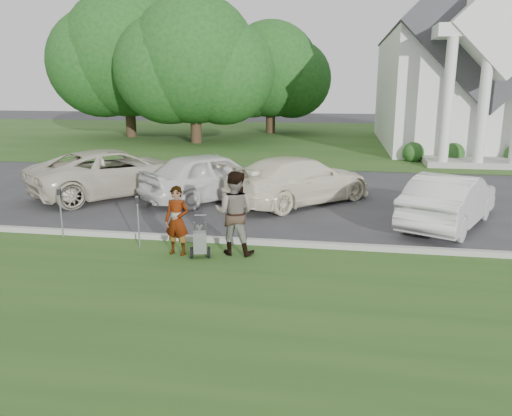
% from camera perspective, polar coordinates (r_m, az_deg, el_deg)
% --- Properties ---
extents(ground, '(120.00, 120.00, 0.00)m').
position_cam_1_polar(ground, '(11.91, 0.64, -5.10)').
color(ground, '#333335').
rests_on(ground, ground).
extents(grass_strip, '(80.00, 7.00, 0.01)m').
position_cam_1_polar(grass_strip, '(9.17, -2.34, -11.10)').
color(grass_strip, '#264F1B').
rests_on(grass_strip, ground).
extents(church_lawn, '(80.00, 30.00, 0.01)m').
position_cam_1_polar(church_lawn, '(38.36, 7.01, 8.01)').
color(church_lawn, '#264F1B').
rests_on(church_lawn, ground).
extents(curb, '(80.00, 0.18, 0.15)m').
position_cam_1_polar(curb, '(12.40, 1.04, -3.96)').
color(curb, '#9E9E93').
rests_on(curb, ground).
extents(church, '(9.19, 19.00, 24.10)m').
position_cam_1_polar(church, '(35.06, 22.47, 16.27)').
color(church, white).
rests_on(church, ground).
extents(tree_left, '(10.63, 8.40, 9.71)m').
position_cam_1_polar(tree_left, '(34.54, -7.08, 15.85)').
color(tree_left, '#332316').
rests_on(tree_left, ground).
extents(tree_far, '(11.64, 9.20, 10.73)m').
position_cam_1_polar(tree_far, '(39.45, -14.54, 16.12)').
color(tree_far, '#332316').
rests_on(tree_far, ground).
extents(tree_back, '(9.61, 7.60, 8.89)m').
position_cam_1_polar(tree_back, '(41.52, 1.69, 15.07)').
color(tree_back, '#332316').
rests_on(tree_back, ground).
extents(striping_cart, '(0.58, 0.96, 0.84)m').
position_cam_1_polar(striping_cart, '(11.50, -6.42, -3.99)').
color(striping_cart, black).
rests_on(striping_cart, ground).
extents(person_left, '(0.64, 0.46, 1.62)m').
position_cam_1_polar(person_left, '(11.67, -9.01, -1.52)').
color(person_left, '#999999').
rests_on(person_left, ground).
extents(person_right, '(1.00, 0.80, 1.96)m').
position_cam_1_polar(person_right, '(11.55, -2.48, -0.64)').
color(person_right, '#999999').
rests_on(person_right, ground).
extents(parking_meter_near, '(0.09, 0.08, 1.29)m').
position_cam_1_polar(parking_meter_near, '(12.38, -13.33, -0.82)').
color(parking_meter_near, gray).
rests_on(parking_meter_near, ground).
extents(parking_meter_far, '(0.10, 0.09, 1.32)m').
position_cam_1_polar(parking_meter_far, '(13.81, -21.46, 0.18)').
color(parking_meter_far, gray).
rests_on(parking_meter_far, ground).
extents(car_a, '(5.99, 6.30, 1.66)m').
position_cam_1_polar(car_a, '(18.62, -15.72, 3.96)').
color(car_a, beige).
rests_on(car_a, ground).
extents(car_b, '(4.83, 4.91, 1.67)m').
position_cam_1_polar(car_b, '(17.19, -5.08, 3.66)').
color(car_b, silver).
rests_on(car_b, ground).
extents(car_c, '(5.28, 5.43, 1.56)m').
position_cam_1_polar(car_c, '(16.75, 4.96, 3.20)').
color(car_c, white).
rests_on(car_c, ground).
extents(car_d, '(3.40, 4.74, 1.49)m').
position_cam_1_polar(car_d, '(14.96, 21.22, 0.85)').
color(car_d, silver).
rests_on(car_d, ground).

